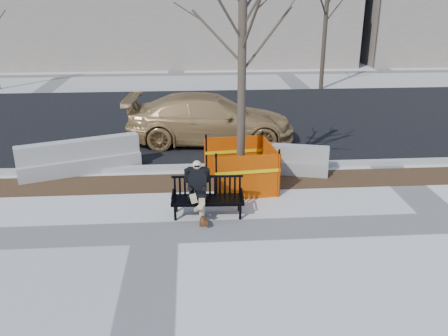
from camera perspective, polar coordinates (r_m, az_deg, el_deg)
The scene contains 11 objects.
ground at distance 9.94m, azimuth -8.15°, elevation -7.65°, with size 120.00×120.00×0.00m, color beige.
mulch_strip at distance 12.28m, azimuth -7.40°, elevation -1.82°, with size 40.00×1.20×0.02m, color #47301C.
asphalt_street at distance 18.16m, azimuth -6.43°, elevation 5.76°, with size 60.00×10.40×0.01m, color black.
curb at distance 13.14m, azimuth -7.21°, elevation -0.00°, with size 60.00×0.25×0.12m, color #9E9B93.
bench at distance 10.56m, azimuth -1.94°, elevation -5.65°, with size 1.61×0.58×0.86m, color black, non-canonical shape.
seated_man at distance 10.60m, azimuth -3.14°, elevation -5.56°, with size 0.53×0.89×1.24m, color black, non-canonical shape.
tree_fence at distance 12.00m, azimuth 1.97°, elevation -2.25°, with size 2.38×2.38×5.94m, color #DD4E00, non-canonical shape.
sedan at distance 15.43m, azimuth -1.63°, elevation 3.12°, with size 2.15×5.28×1.53m, color #A7814B.
jersey_barrier_left at distance 13.49m, azimuth -16.65°, elevation -0.46°, with size 3.19×0.64×0.91m, color #9A9790, non-canonical shape.
jersey_barrier_right at distance 13.02m, azimuth 6.18°, elevation -0.46°, with size 2.75×0.55×0.79m, color gray, non-canonical shape.
far_tree_right at distance 24.11m, azimuth 11.46°, elevation 9.26°, with size 2.25×2.25×6.07m, color #3F3528, non-canonical shape.
Camera 1 is at (0.78, -8.71, 4.73)m, focal length 38.31 mm.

